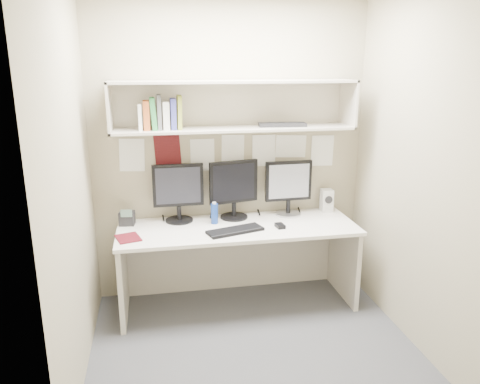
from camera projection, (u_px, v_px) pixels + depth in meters
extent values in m
cube|color=#404045|center=(253.00, 346.00, 3.52)|extent=(2.40, 2.00, 0.01)
cube|color=#9D9378|center=(231.00, 152.00, 4.12)|extent=(2.40, 0.02, 2.60)
cube|color=#9D9378|center=(300.00, 228.00, 2.23)|extent=(2.40, 0.02, 2.60)
cube|color=#9D9378|center=(70.00, 187.00, 2.96)|extent=(0.02, 2.00, 2.60)
cube|color=#9D9378|center=(416.00, 171.00, 3.39)|extent=(0.02, 2.00, 2.60)
cube|color=white|center=(238.00, 228.00, 3.94)|extent=(2.00, 0.70, 0.03)
cube|color=beige|center=(232.00, 253.00, 4.35)|extent=(1.96, 0.02, 0.70)
cube|color=beige|center=(234.00, 128.00, 3.87)|extent=(2.00, 0.38, 0.02)
cube|color=beige|center=(234.00, 81.00, 3.77)|extent=(2.00, 0.38, 0.02)
cube|color=beige|center=(231.00, 103.00, 3.99)|extent=(2.00, 0.02, 0.40)
cube|color=beige|center=(109.00, 107.00, 3.65)|extent=(0.02, 0.38, 0.40)
cube|color=beige|center=(348.00, 103.00, 4.00)|extent=(0.02, 0.38, 0.40)
cylinder|color=black|center=(179.00, 220.00, 4.05)|extent=(0.24, 0.24, 0.02)
cylinder|color=black|center=(179.00, 213.00, 4.04)|extent=(0.04, 0.04, 0.12)
cube|color=black|center=(178.00, 185.00, 3.98)|extent=(0.43, 0.04, 0.37)
cube|color=black|center=(178.00, 186.00, 3.96)|extent=(0.38, 0.01, 0.31)
cylinder|color=black|center=(234.00, 217.00, 4.14)|extent=(0.24, 0.24, 0.02)
cylinder|color=black|center=(234.00, 209.00, 4.12)|extent=(0.04, 0.04, 0.12)
cube|color=black|center=(234.00, 182.00, 4.07)|extent=(0.44, 0.13, 0.37)
cube|color=black|center=(234.00, 182.00, 4.05)|extent=(0.38, 0.08, 0.32)
cylinder|color=#A5A5AA|center=(288.00, 214.00, 4.23)|extent=(0.23, 0.23, 0.02)
cylinder|color=black|center=(288.00, 207.00, 4.21)|extent=(0.04, 0.04, 0.12)
cube|color=black|center=(289.00, 181.00, 4.16)|extent=(0.42, 0.05, 0.36)
cube|color=silver|center=(289.00, 181.00, 4.14)|extent=(0.37, 0.02, 0.31)
cube|color=black|center=(235.00, 231.00, 3.79)|extent=(0.49, 0.29, 0.02)
cube|color=black|center=(280.00, 226.00, 3.89)|extent=(0.08, 0.11, 0.03)
cube|color=beige|center=(327.00, 200.00, 4.31)|extent=(0.10, 0.10, 0.21)
cylinder|color=black|center=(329.00, 200.00, 4.25)|extent=(0.07, 0.01, 0.07)
cylinder|color=navy|center=(214.00, 214.00, 3.98)|extent=(0.06, 0.06, 0.17)
cylinder|color=white|center=(214.00, 203.00, 3.95)|extent=(0.03, 0.03, 0.02)
cube|color=#500D16|center=(128.00, 238.00, 3.65)|extent=(0.22, 0.25, 0.01)
cube|color=black|center=(127.00, 218.00, 3.95)|extent=(0.14, 0.12, 0.11)
cube|color=#4C6659|center=(126.00, 213.00, 3.88)|extent=(0.09, 0.02, 0.06)
cube|color=white|center=(140.00, 117.00, 3.70)|extent=(0.03, 0.17, 0.21)
cube|color=#B75321|center=(146.00, 115.00, 3.71)|extent=(0.05, 0.17, 0.23)
cube|color=#2B813E|center=(153.00, 114.00, 3.71)|extent=(0.04, 0.17, 0.25)
cube|color=#54565A|center=(159.00, 112.00, 3.72)|extent=(0.03, 0.17, 0.27)
cube|color=silver|center=(166.00, 115.00, 3.73)|extent=(0.05, 0.17, 0.22)
cube|color=#37398A|center=(173.00, 114.00, 3.74)|extent=(0.04, 0.17, 0.24)
cube|color=olive|center=(179.00, 112.00, 3.75)|extent=(0.03, 0.17, 0.27)
cube|color=black|center=(282.00, 125.00, 3.93)|extent=(0.41, 0.19, 0.03)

